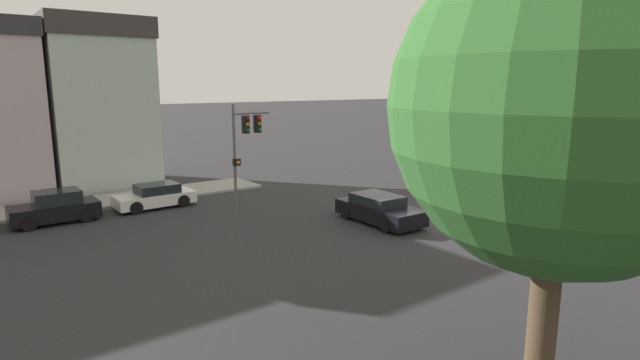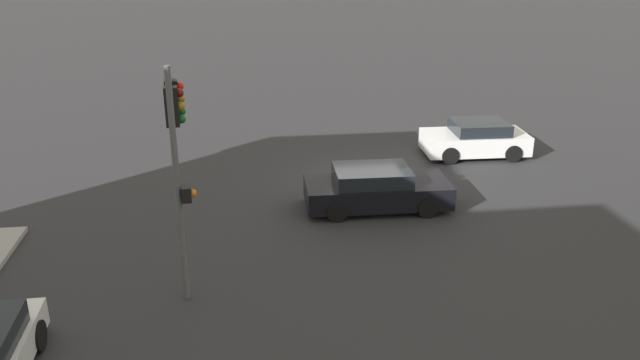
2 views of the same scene
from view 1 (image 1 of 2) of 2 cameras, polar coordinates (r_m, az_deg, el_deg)
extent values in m
plane|color=#28282B|center=(25.45, 10.75, -4.11)|extent=(300.00, 300.00, 0.00)
cube|color=#ADBCB2|center=(35.05, -24.01, 6.87)|extent=(6.28, 5.89, 9.23)
cube|color=#383333|center=(35.16, -24.69, 15.41)|extent=(6.53, 6.13, 1.26)
cylinder|color=#423323|center=(11.09, 24.07, -14.78)|extent=(0.56, 0.56, 3.75)
sphere|color=#285623|center=(10.09, 25.94, 7.56)|extent=(6.29, 6.29, 6.29)
cylinder|color=#515456|center=(25.40, -9.72, 2.30)|extent=(0.14, 0.14, 5.56)
cylinder|color=#515456|center=(25.72, -7.86, 7.56)|extent=(0.24, 2.11, 0.10)
cube|color=black|center=(25.57, -8.49, 6.29)|extent=(0.32, 0.32, 0.90)
sphere|color=#590F0F|center=(25.38, -8.28, 6.95)|extent=(0.20, 0.20, 0.20)
sphere|color=#99660F|center=(25.41, -8.26, 6.27)|extent=(0.20, 0.20, 0.20)
sphere|color=#0F511E|center=(25.43, -8.24, 5.60)|extent=(0.20, 0.20, 0.20)
cube|color=black|center=(25.94, -7.17, 6.39)|extent=(0.32, 0.32, 0.90)
sphere|color=red|center=(25.77, -6.95, 7.04)|extent=(0.20, 0.20, 0.20)
sphere|color=#99660F|center=(25.79, -6.94, 6.37)|extent=(0.20, 0.20, 0.20)
sphere|color=#0F511E|center=(25.81, -6.92, 5.71)|extent=(0.20, 0.20, 0.20)
cube|color=black|center=(25.26, -9.50, 2.02)|extent=(0.24, 0.36, 0.35)
sphere|color=orange|center=(25.14, -9.34, 1.98)|extent=(0.18, 0.18, 0.18)
cube|color=silver|center=(24.47, 22.80, -4.05)|extent=(4.06, 2.08, 0.74)
cube|color=black|center=(24.25, 23.22, -2.76)|extent=(2.14, 1.78, 0.45)
cylinder|color=black|center=(24.45, 19.16, -4.34)|extent=(0.68, 0.24, 0.67)
cylinder|color=black|center=(25.92, 21.57, -3.66)|extent=(0.68, 0.24, 0.67)
cylinder|color=black|center=(23.15, 24.11, -5.54)|extent=(0.68, 0.24, 0.67)
cylinder|color=black|center=(24.69, 26.34, -4.74)|extent=(0.68, 0.24, 0.67)
cube|color=black|center=(23.93, 6.83, -3.64)|extent=(4.58, 2.03, 0.71)
cube|color=black|center=(23.93, 6.58, -2.20)|extent=(2.40, 1.74, 0.45)
cylinder|color=black|center=(23.62, 10.74, -4.49)|extent=(0.64, 0.24, 0.63)
cylinder|color=black|center=(22.40, 7.51, -5.24)|extent=(0.64, 0.24, 0.63)
cylinder|color=black|center=(25.58, 6.22, -3.17)|extent=(0.64, 0.24, 0.63)
cylinder|color=black|center=(24.46, 3.05, -3.78)|extent=(0.64, 0.24, 0.63)
cube|color=silver|center=(28.11, -18.37, -2.04)|extent=(1.85, 4.10, 0.60)
cube|color=black|center=(28.05, -18.13, -0.92)|extent=(1.59, 2.15, 0.48)
cylinder|color=black|center=(27.00, -20.27, -3.02)|extent=(0.24, 0.66, 0.66)
cylinder|color=black|center=(28.54, -21.29, -2.36)|extent=(0.24, 0.66, 0.66)
cylinder|color=black|center=(27.83, -15.34, -2.33)|extent=(0.24, 0.66, 0.66)
cylinder|color=black|center=(29.32, -16.59, -1.73)|extent=(0.24, 0.66, 0.66)
cube|color=black|center=(26.93, -28.07, -3.18)|extent=(1.81, 3.87, 0.74)
cube|color=black|center=(26.81, -27.87, -1.73)|extent=(1.58, 2.02, 0.61)
cylinder|color=black|center=(26.03, -30.32, -4.34)|extent=(0.23, 0.67, 0.67)
cylinder|color=black|center=(27.65, -30.75, -3.57)|extent=(0.23, 0.67, 0.67)
cylinder|color=black|center=(26.38, -25.17, -3.69)|extent=(0.23, 0.67, 0.67)
cylinder|color=black|center=(27.98, -25.90, -2.97)|extent=(0.23, 0.67, 0.67)
camera|label=2|loc=(21.12, -42.75, 12.07)|focal=35.00mm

